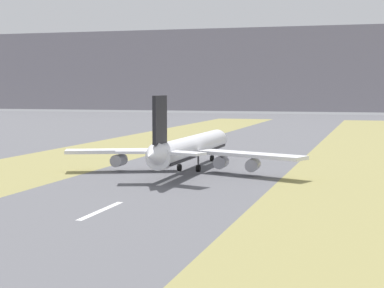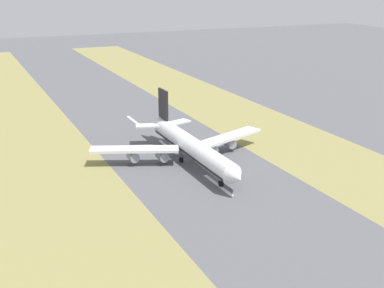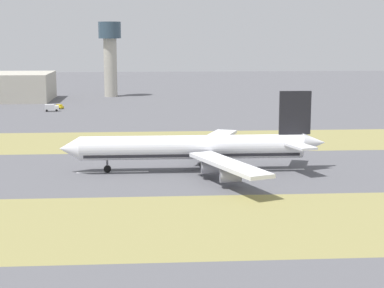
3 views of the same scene
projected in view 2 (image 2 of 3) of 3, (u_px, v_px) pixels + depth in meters
name	position (u px, v px, depth m)	size (l,w,h in m)	color
ground_plane	(186.00, 160.00, 180.73)	(800.00, 800.00, 0.00)	#56565B
grass_median_west	(297.00, 144.00, 198.25)	(40.00, 600.00, 0.01)	olive
grass_median_east	(51.00, 180.00, 163.20)	(40.00, 600.00, 0.01)	olive
centreline_dash_near	(134.00, 121.00, 229.19)	(1.20, 18.00, 0.01)	silver
centreline_dash_mid	(168.00, 147.00, 194.41)	(1.20, 18.00, 0.01)	silver
centreline_dash_far	(218.00, 185.00, 159.64)	(1.20, 18.00, 0.01)	silver
airplane_main_jet	(190.00, 145.00, 177.02)	(64.14, 67.02, 20.20)	white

